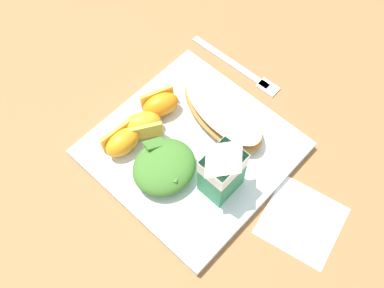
{
  "coord_description": "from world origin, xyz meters",
  "views": [
    {
      "loc": [
        0.25,
        0.23,
        0.65
      ],
      "look_at": [
        0.0,
        0.0,
        0.03
      ],
      "focal_mm": 42.81,
      "sensor_mm": 36.0,
      "label": 1
    }
  ],
  "objects_px": {
    "green_salad_pile": "(165,168)",
    "white_plate": "(192,149)",
    "milk_carton": "(223,169)",
    "orange_wedge_rear": "(122,141)",
    "orange_wedge_front": "(160,104)",
    "orange_wedge_middle": "(143,125)",
    "metal_fork": "(241,69)",
    "paper_napkin": "(302,221)",
    "cheesy_pizza_bread": "(220,111)"
  },
  "relations": [
    {
      "from": "green_salad_pile",
      "to": "white_plate",
      "type": "bearing_deg",
      "value": -177.73
    },
    {
      "from": "milk_carton",
      "to": "orange_wedge_rear",
      "type": "distance_m",
      "value": 0.17
    },
    {
      "from": "orange_wedge_front",
      "to": "orange_wedge_middle",
      "type": "height_order",
      "value": "same"
    },
    {
      "from": "white_plate",
      "to": "orange_wedge_middle",
      "type": "distance_m",
      "value": 0.09
    },
    {
      "from": "white_plate",
      "to": "metal_fork",
      "type": "relative_size",
      "value": 1.49
    },
    {
      "from": "orange_wedge_middle",
      "to": "orange_wedge_rear",
      "type": "height_order",
      "value": "same"
    },
    {
      "from": "green_salad_pile",
      "to": "orange_wedge_middle",
      "type": "relative_size",
      "value": 1.43
    },
    {
      "from": "orange_wedge_rear",
      "to": "metal_fork",
      "type": "distance_m",
      "value": 0.26
    },
    {
      "from": "orange_wedge_middle",
      "to": "metal_fork",
      "type": "xyz_separation_m",
      "value": [
        -0.21,
        0.03,
        -0.03
      ]
    },
    {
      "from": "green_salad_pile",
      "to": "orange_wedge_rear",
      "type": "bearing_deg",
      "value": -80.7
    },
    {
      "from": "green_salad_pile",
      "to": "orange_wedge_front",
      "type": "bearing_deg",
      "value": -131.43
    },
    {
      "from": "green_salad_pile",
      "to": "paper_napkin",
      "type": "relative_size",
      "value": 0.91
    },
    {
      "from": "orange_wedge_middle",
      "to": "metal_fork",
      "type": "height_order",
      "value": "orange_wedge_middle"
    },
    {
      "from": "cheesy_pizza_bread",
      "to": "orange_wedge_middle",
      "type": "xyz_separation_m",
      "value": [
        0.1,
        -0.07,
        0.0
      ]
    },
    {
      "from": "milk_carton",
      "to": "metal_fork",
      "type": "bearing_deg",
      "value": -147.99
    },
    {
      "from": "orange_wedge_rear",
      "to": "paper_napkin",
      "type": "distance_m",
      "value": 0.3
    },
    {
      "from": "cheesy_pizza_bread",
      "to": "orange_wedge_front",
      "type": "bearing_deg",
      "value": -54.5
    },
    {
      "from": "cheesy_pizza_bread",
      "to": "milk_carton",
      "type": "height_order",
      "value": "milk_carton"
    },
    {
      "from": "orange_wedge_front",
      "to": "paper_napkin",
      "type": "height_order",
      "value": "orange_wedge_front"
    },
    {
      "from": "white_plate",
      "to": "orange_wedge_middle",
      "type": "xyz_separation_m",
      "value": [
        0.03,
        -0.08,
        0.03
      ]
    },
    {
      "from": "orange_wedge_front",
      "to": "paper_napkin",
      "type": "relative_size",
      "value": 0.63
    },
    {
      "from": "orange_wedge_rear",
      "to": "metal_fork",
      "type": "xyz_separation_m",
      "value": [
        -0.25,
        0.03,
        -0.03
      ]
    },
    {
      "from": "orange_wedge_middle",
      "to": "cheesy_pizza_bread",
      "type": "bearing_deg",
      "value": 144.97
    },
    {
      "from": "green_salad_pile",
      "to": "milk_carton",
      "type": "distance_m",
      "value": 0.09
    },
    {
      "from": "orange_wedge_rear",
      "to": "green_salad_pile",
      "type": "bearing_deg",
      "value": 99.3
    },
    {
      "from": "milk_carton",
      "to": "orange_wedge_front",
      "type": "bearing_deg",
      "value": -102.18
    },
    {
      "from": "orange_wedge_rear",
      "to": "metal_fork",
      "type": "bearing_deg",
      "value": 173.35
    },
    {
      "from": "orange_wedge_rear",
      "to": "orange_wedge_middle",
      "type": "bearing_deg",
      "value": 177.97
    },
    {
      "from": "milk_carton",
      "to": "orange_wedge_middle",
      "type": "relative_size",
      "value": 1.57
    },
    {
      "from": "cheesy_pizza_bread",
      "to": "orange_wedge_rear",
      "type": "bearing_deg",
      "value": -26.86
    },
    {
      "from": "cheesy_pizza_bread",
      "to": "orange_wedge_front",
      "type": "relative_size",
      "value": 2.61
    },
    {
      "from": "green_salad_pile",
      "to": "cheesy_pizza_bread",
      "type": "bearing_deg",
      "value": -177.02
    },
    {
      "from": "green_salad_pile",
      "to": "paper_napkin",
      "type": "height_order",
      "value": "green_salad_pile"
    },
    {
      "from": "paper_napkin",
      "to": "orange_wedge_middle",
      "type": "bearing_deg",
      "value": -78.21
    },
    {
      "from": "paper_napkin",
      "to": "orange_wedge_front",
      "type": "bearing_deg",
      "value": -87.78
    },
    {
      "from": "cheesy_pizza_bread",
      "to": "orange_wedge_rear",
      "type": "xyz_separation_m",
      "value": [
        0.15,
        -0.07,
        0.0
      ]
    },
    {
      "from": "white_plate",
      "to": "metal_fork",
      "type": "bearing_deg",
      "value": -164.93
    },
    {
      "from": "orange_wedge_middle",
      "to": "metal_fork",
      "type": "distance_m",
      "value": 0.22
    },
    {
      "from": "orange_wedge_front",
      "to": "metal_fork",
      "type": "relative_size",
      "value": 0.37
    },
    {
      "from": "white_plate",
      "to": "green_salad_pile",
      "type": "relative_size",
      "value": 2.8
    },
    {
      "from": "orange_wedge_middle",
      "to": "paper_napkin",
      "type": "distance_m",
      "value": 0.28
    },
    {
      "from": "orange_wedge_middle",
      "to": "green_salad_pile",
      "type": "bearing_deg",
      "value": 69.63
    },
    {
      "from": "cheesy_pizza_bread",
      "to": "orange_wedge_middle",
      "type": "relative_size",
      "value": 2.58
    },
    {
      "from": "white_plate",
      "to": "orange_wedge_rear",
      "type": "height_order",
      "value": "orange_wedge_rear"
    },
    {
      "from": "white_plate",
      "to": "milk_carton",
      "type": "bearing_deg",
      "value": 75.72
    },
    {
      "from": "orange_wedge_front",
      "to": "cheesy_pizza_bread",
      "type": "bearing_deg",
      "value": 125.5
    },
    {
      "from": "paper_napkin",
      "to": "metal_fork",
      "type": "relative_size",
      "value": 0.58
    },
    {
      "from": "green_salad_pile",
      "to": "metal_fork",
      "type": "xyz_separation_m",
      "value": [
        -0.24,
        -0.05,
        -0.03
      ]
    },
    {
      "from": "orange_wedge_front",
      "to": "orange_wedge_rear",
      "type": "bearing_deg",
      "value": 3.49
    },
    {
      "from": "white_plate",
      "to": "orange_wedge_rear",
      "type": "distance_m",
      "value": 0.11
    }
  ]
}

